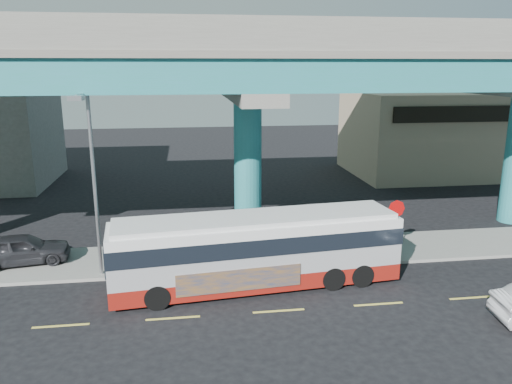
{
  "coord_description": "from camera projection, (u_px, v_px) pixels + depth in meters",
  "views": [
    {
      "loc": [
        -3.32,
        -17.39,
        9.1
      ],
      "look_at": [
        -0.26,
        4.0,
        3.64
      ],
      "focal_mm": 35.0,
      "sensor_mm": 36.0,
      "label": 1
    }
  ],
  "objects": [
    {
      "name": "ground",
      "position": [
        277.0,
        307.0,
        19.37
      ],
      "size": [
        120.0,
        120.0,
        0.0
      ],
      "primitive_type": "plane",
      "color": "black",
      "rests_on": "ground"
    },
    {
      "name": "sidewalk",
      "position": [
        257.0,
        254.0,
        24.63
      ],
      "size": [
        70.0,
        4.0,
        0.15
      ],
      "primitive_type": "cube",
      "color": "gray",
      "rests_on": "ground"
    },
    {
      "name": "lane_markings",
      "position": [
        279.0,
        311.0,
        19.08
      ],
      "size": [
        58.0,
        0.12,
        0.01
      ],
      "color": "#D8C64C",
      "rests_on": "ground"
    },
    {
      "name": "viaduct",
      "position": [
        247.0,
        65.0,
        25.87
      ],
      "size": [
        52.0,
        12.4,
        11.7
      ],
      "color": "#207B73",
      "rests_on": "ground"
    },
    {
      "name": "building_beige",
      "position": [
        434.0,
        133.0,
        43.04
      ],
      "size": [
        14.0,
        10.23,
        7.0
      ],
      "color": "tan",
      "rests_on": "ground"
    },
    {
      "name": "transit_bus",
      "position": [
        257.0,
        248.0,
        20.89
      ],
      "size": [
        12.31,
        3.83,
        3.11
      ],
      "rotation": [
        0.0,
        0.0,
        0.1
      ],
      "color": "maroon",
      "rests_on": "ground"
    },
    {
      "name": "parked_car",
      "position": [
        22.0,
        249.0,
        23.12
      ],
      "size": [
        3.09,
        4.76,
        1.43
      ],
      "primitive_type": "imported",
      "rotation": [
        0.0,
        0.0,
        1.74
      ],
      "color": "#2A2B2F",
      "rests_on": "sidewalk"
    },
    {
      "name": "street_lamp",
      "position": [
        90.0,
        160.0,
        20.35
      ],
      "size": [
        0.5,
        2.62,
        8.1
      ],
      "color": "gray",
      "rests_on": "sidewalk"
    },
    {
      "name": "stop_sign",
      "position": [
        396.0,
        216.0,
        23.73
      ],
      "size": [
        0.84,
        0.11,
        2.81
      ],
      "rotation": [
        0.0,
        0.0,
        -0.31
      ],
      "color": "gray",
      "rests_on": "sidewalk"
    }
  ]
}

